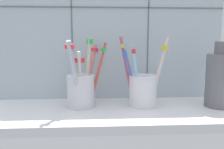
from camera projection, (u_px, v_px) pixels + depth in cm
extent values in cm
cube|color=silver|center=(113.00, 113.00, 55.00)|extent=(64.00, 22.00, 2.00)
cube|color=#B2C1CC|center=(110.00, 27.00, 63.71)|extent=(64.00, 2.00, 45.00)
cube|color=slate|center=(72.00, 26.00, 62.04)|extent=(0.30, 0.20, 45.00)
cube|color=slate|center=(148.00, 27.00, 63.21)|extent=(0.30, 0.20, 45.00)
cube|color=slate|center=(110.00, 7.00, 61.86)|extent=(64.00, 0.20, 0.30)
cylinder|color=silver|center=(81.00, 91.00, 56.54)|extent=(6.91, 6.91, 7.96)
torus|color=silver|center=(80.00, 76.00, 55.95)|extent=(7.06, 7.06, 0.50)
cylinder|color=#B0BAC8|center=(75.00, 76.00, 52.23)|extent=(3.16, 6.68, 16.52)
cube|color=#E5333F|center=(70.00, 46.00, 49.03)|extent=(2.20, 1.54, 1.11)
cylinder|color=#DA7A7A|center=(90.00, 73.00, 60.63)|extent=(4.46, 5.63, 15.45)
cube|color=#E5333F|center=(94.00, 50.00, 61.44)|extent=(2.35, 2.12, 1.09)
cylinder|color=#CD5443|center=(98.00, 74.00, 57.57)|extent=(4.99, 2.05, 15.88)
cube|color=green|center=(104.00, 50.00, 57.18)|extent=(1.46, 2.06, 1.17)
cylinder|color=beige|center=(88.00, 71.00, 57.15)|extent=(2.75, 2.19, 17.11)
cube|color=green|center=(90.00, 42.00, 56.49)|extent=(1.94, 2.49, 1.23)
cylinder|color=beige|center=(80.00, 80.00, 53.84)|extent=(0.75, 4.09, 13.96)
cube|color=#E5333F|center=(79.00, 60.00, 52.04)|extent=(2.44, 0.91, 1.08)
cylinder|color=white|center=(143.00, 91.00, 57.42)|extent=(6.98, 6.98, 7.70)
torus|color=silver|center=(143.00, 76.00, 56.86)|extent=(7.13, 7.13, 0.50)
cylinder|color=#6366B5|center=(131.00, 77.00, 57.31)|extent=(4.78, 1.17, 14.18)
cube|color=blue|center=(125.00, 54.00, 56.45)|extent=(1.24, 1.96, 1.35)
cylinder|color=#BD5675|center=(127.00, 70.00, 57.98)|extent=(4.25, 1.14, 17.35)
cube|color=yellow|center=(122.00, 46.00, 57.10)|extent=(1.10, 1.97, 1.11)
cylinder|color=#8ED3F0|center=(136.00, 75.00, 56.36)|extent=(3.08, 0.91, 15.34)
cube|color=#E5333F|center=(133.00, 51.00, 55.45)|extent=(1.01, 1.97, 1.18)
cylinder|color=silver|center=(159.00, 71.00, 57.02)|extent=(5.39, 1.98, 17.34)
cube|color=yellow|center=(165.00, 48.00, 56.53)|extent=(1.47, 2.42, 1.29)
cylinder|color=slate|center=(220.00, 81.00, 56.33)|extent=(6.74, 6.74, 13.30)
cylinder|color=slate|center=(222.00, 48.00, 55.13)|extent=(3.43, 3.43, 3.11)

